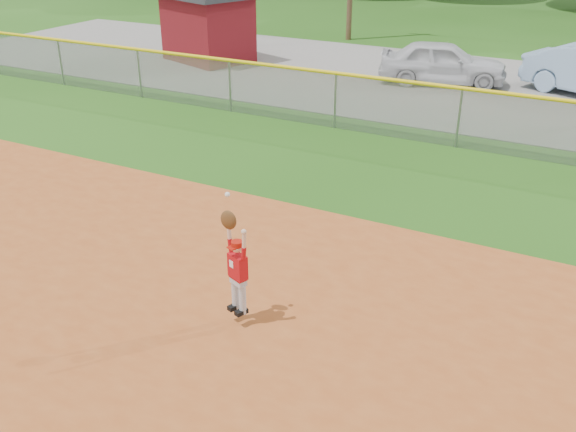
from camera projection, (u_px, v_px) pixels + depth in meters
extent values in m
plane|color=#215112|center=(253.00, 384.00, 8.15)|extent=(120.00, 120.00, 0.00)
cube|color=slate|center=(503.00, 91.00, 20.88)|extent=(44.00, 10.00, 0.03)
imported|color=silver|center=(443.00, 62.00, 21.44)|extent=(4.48, 2.71, 1.43)
cube|color=#610D13|center=(208.00, 30.00, 24.51)|extent=(3.62, 3.15, 2.38)
cube|color=gray|center=(459.00, 118.00, 15.78)|extent=(40.00, 0.03, 1.50)
cylinder|color=yellow|center=(463.00, 88.00, 15.45)|extent=(40.00, 0.10, 0.10)
cylinder|color=gray|center=(61.00, 63.00, 21.37)|extent=(0.06, 0.06, 1.50)
cylinder|color=gray|center=(140.00, 74.00, 19.97)|extent=(0.06, 0.06, 1.50)
cylinder|color=gray|center=(230.00, 86.00, 18.57)|extent=(0.06, 0.06, 1.50)
cylinder|color=gray|center=(335.00, 101.00, 17.18)|extent=(0.06, 0.06, 1.50)
cylinder|color=gray|center=(459.00, 118.00, 15.78)|extent=(0.06, 0.06, 1.50)
cylinder|color=silver|center=(235.00, 294.00, 9.16)|extent=(0.13, 0.13, 0.47)
cylinder|color=silver|center=(242.00, 299.00, 9.05)|extent=(0.13, 0.13, 0.47)
cube|color=black|center=(234.00, 307.00, 9.24)|extent=(0.16, 0.21, 0.07)
cube|color=black|center=(241.00, 312.00, 9.12)|extent=(0.16, 0.21, 0.07)
cube|color=silver|center=(238.00, 281.00, 8.99)|extent=(0.28, 0.21, 0.09)
cube|color=maroon|center=(238.00, 277.00, 8.97)|extent=(0.29, 0.22, 0.04)
cube|color=#AC0C12|center=(238.00, 266.00, 8.89)|extent=(0.32, 0.24, 0.36)
cube|color=white|center=(231.00, 264.00, 8.85)|extent=(0.08, 0.04, 0.10)
sphere|color=beige|center=(237.00, 247.00, 8.75)|extent=(0.21, 0.21, 0.16)
cylinder|color=#A7150A|center=(237.00, 244.00, 8.73)|extent=(0.21, 0.21, 0.08)
cube|color=#A7150A|center=(232.00, 248.00, 8.70)|extent=(0.15, 0.13, 0.02)
cylinder|color=#AC0C12|center=(230.00, 245.00, 8.87)|extent=(0.11, 0.10, 0.20)
cylinder|color=beige|center=(229.00, 232.00, 8.80)|extent=(0.09, 0.08, 0.21)
ellipsoid|color=#4C2D14|center=(229.00, 220.00, 8.72)|extent=(0.27, 0.19, 0.28)
sphere|color=white|center=(227.00, 195.00, 8.55)|extent=(0.09, 0.09, 0.07)
cylinder|color=#AC0C12|center=(244.00, 253.00, 8.67)|extent=(0.11, 0.10, 0.20)
cylinder|color=beige|center=(244.00, 241.00, 8.57)|extent=(0.09, 0.08, 0.21)
sphere|color=beige|center=(244.00, 232.00, 8.51)|extent=(0.10, 0.10, 0.08)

